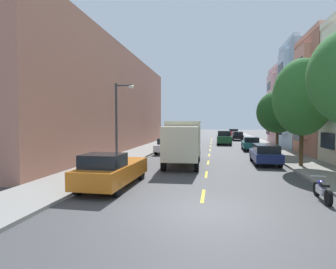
% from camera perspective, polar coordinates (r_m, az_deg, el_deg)
% --- Properties ---
extents(ground_plane, '(160.00, 160.00, 0.00)m').
position_cam_1_polar(ground_plane, '(40.11, 8.70, -1.99)').
color(ground_plane, '#424244').
extents(sidewalk_left, '(3.20, 120.00, 0.14)m').
position_cam_1_polar(sidewalk_left, '(38.85, -1.87, -2.01)').
color(sidewalk_left, gray).
rests_on(sidewalk_left, ground_plane).
extents(sidewalk_right, '(3.20, 120.00, 0.14)m').
position_cam_1_polar(sidewalk_right, '(38.69, 19.25, -2.17)').
color(sidewalk_right, gray).
rests_on(sidewalk_right, ground_plane).
extents(lane_centerline_dashes, '(0.14, 47.20, 0.01)m').
position_cam_1_polar(lane_centerline_dashes, '(34.63, 8.59, -2.70)').
color(lane_centerline_dashes, yellow).
rests_on(lane_centerline_dashes, ground_plane).
extents(townhouse_fourth_powder_blue, '(11.23, 7.08, 12.65)m').
position_cam_1_polar(townhouse_fourth_powder_blue, '(37.91, 30.35, 6.70)').
color(townhouse_fourth_powder_blue, '#9EB7CC').
rests_on(townhouse_fourth_powder_blue, ground_plane).
extents(townhouse_fifth_rose, '(14.52, 7.08, 11.08)m').
position_cam_1_polar(townhouse_fifth_rose, '(45.24, 28.98, 4.99)').
color(townhouse_fifth_rose, '#CC9E9E').
rests_on(townhouse_fifth_rose, ground_plane).
extents(apartment_block_opposite, '(10.00, 36.00, 10.89)m').
position_cam_1_polar(apartment_block_opposite, '(33.24, -15.96, 6.40)').
color(apartment_block_opposite, '#B27560').
rests_on(apartment_block_opposite, ground_plane).
extents(street_tree_second, '(3.93, 3.93, 7.37)m').
position_cam_1_polar(street_tree_second, '(21.51, 25.58, 6.83)').
color(street_tree_second, '#47331E').
rests_on(street_tree_second, sidewalk_right).
extents(street_tree_third, '(3.90, 3.90, 5.99)m').
position_cam_1_polar(street_tree_third, '(28.82, 21.33, 4.27)').
color(street_tree_third, '#47331E').
rests_on(street_tree_third, sidewalk_right).
extents(street_lamp, '(1.35, 0.28, 5.61)m').
position_cam_1_polar(street_lamp, '(19.30, -9.95, 3.42)').
color(street_lamp, '#38383D').
rests_on(street_lamp, sidewalk_left).
extents(delivery_box_truck, '(2.67, 8.01, 3.21)m').
position_cam_1_polar(delivery_box_truck, '(21.14, 3.21, -1.00)').
color(delivery_box_truck, beige).
rests_on(delivery_box_truck, ground_plane).
extents(parked_wagon_navy, '(1.92, 4.74, 1.50)m').
position_cam_1_polar(parked_wagon_navy, '(22.23, 19.11, -3.67)').
color(parked_wagon_navy, navy).
rests_on(parked_wagon_navy, ground_plane).
extents(parked_pickup_red, '(2.05, 5.32, 1.73)m').
position_cam_1_polar(parked_pickup_red, '(58.06, 13.17, 0.18)').
color(parked_pickup_red, '#AD1E1E').
rests_on(parked_pickup_red, ground_plane).
extents(parked_pickup_orange, '(2.14, 5.35, 1.73)m').
position_cam_1_polar(parked_pickup_orange, '(13.91, -11.33, -7.14)').
color(parked_pickup_orange, orange).
rests_on(parked_pickup_orange, ground_plane).
extents(parked_sedan_champagne, '(1.89, 4.54, 1.43)m').
position_cam_1_polar(parked_sedan_champagne, '(42.33, 2.64, -0.71)').
color(parked_sedan_champagne, tan).
rests_on(parked_sedan_champagne, ground_plane).
extents(parked_wagon_black, '(1.86, 4.72, 1.50)m').
position_cam_1_polar(parked_wagon_black, '(49.88, 13.90, -0.23)').
color(parked_wagon_black, black).
rests_on(parked_wagon_black, ground_plane).
extents(parked_hatchback_teal, '(1.81, 4.03, 1.50)m').
position_cam_1_polar(parked_hatchback_teal, '(32.43, 16.41, -1.80)').
color(parked_hatchback_teal, '#195B60').
rests_on(parked_hatchback_teal, ground_plane).
extents(parked_suv_burgundy, '(2.05, 4.84, 1.93)m').
position_cam_1_polar(parked_suv_burgundy, '(35.96, 1.62, -0.91)').
color(parked_suv_burgundy, maroon).
rests_on(parked_suv_burgundy, ground_plane).
extents(parked_wagon_white, '(1.84, 4.71, 1.50)m').
position_cam_1_polar(parked_wagon_white, '(28.66, -0.20, -2.16)').
color(parked_wagon_white, silver).
rests_on(parked_wagon_white, ground_plane).
extents(parked_pickup_silver, '(2.06, 5.32, 1.73)m').
position_cam_1_polar(parked_pickup_silver, '(55.94, 4.33, 0.16)').
color(parked_pickup_silver, '#B2B5BA').
rests_on(parked_pickup_silver, ground_plane).
extents(moving_forest_sedan, '(1.95, 4.80, 1.93)m').
position_cam_1_polar(moving_forest_sedan, '(40.20, 11.28, -0.60)').
color(moving_forest_sedan, '#194C28').
rests_on(moving_forest_sedan, ground_plane).
extents(parked_motorcycle, '(0.62, 2.05, 0.90)m').
position_cam_1_polar(parked_motorcycle, '(13.05, 28.79, -9.91)').
color(parked_motorcycle, black).
rests_on(parked_motorcycle, ground_plane).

